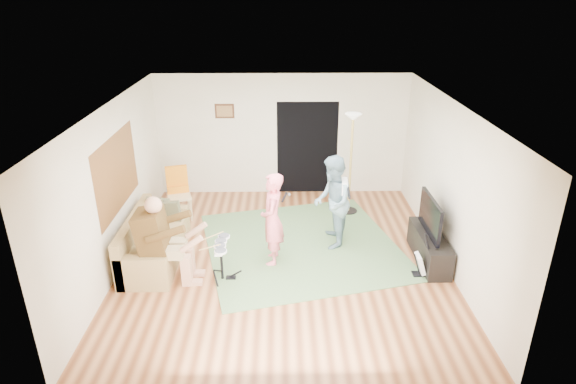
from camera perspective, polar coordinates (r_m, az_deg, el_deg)
The scene contains 19 objects.
floor at distance 8.46m, azimuth -0.50°, elevation -7.94°, with size 6.00×6.00×0.00m, color brown.
walls at distance 7.85m, azimuth -0.53°, elevation 0.53°, with size 5.50×6.00×2.70m, color silver, non-canonical shape.
ceiling at distance 7.44m, azimuth -0.57°, elevation 10.17°, with size 6.00×6.00×0.00m, color white.
window_blinds at distance 8.41m, azimuth -19.61°, elevation 2.17°, with size 2.05×2.05×0.00m, color brown.
doorway at distance 10.78m, azimuth 2.30°, elevation 5.20°, with size 2.10×2.10×0.00m, color black.
picture_frame at distance 10.60m, azimuth -7.53°, elevation 9.49°, with size 0.42×0.03×0.32m, color #3F2314.
area_rug at distance 8.88m, azimuth 1.62°, elevation -6.28°, with size 3.35×3.34×0.02m, color #517648.
sofa at distance 8.66m, azimuth -15.93°, elevation -6.08°, with size 0.83×2.01×0.81m.
drummer at distance 7.86m, azimuth -14.23°, elevation -6.54°, with size 0.95×0.53×1.46m.
drum_kit at distance 7.85m, azimuth -7.87°, elevation -8.35°, with size 0.37×0.67×0.69m.
singer at distance 8.01m, azimuth -1.87°, elevation -3.26°, with size 0.59×0.39×1.62m, color #FA6C80.
microphone at distance 7.84m, azimuth -0.44°, elevation -0.64°, with size 0.06×0.06×0.24m, color black, non-canonical shape.
guitarist at distance 8.57m, azimuth 5.28°, elevation -1.22°, with size 0.82×0.64×1.70m, color #6E92A2.
guitar_held at distance 8.47m, azimuth 6.70°, elevation 0.68°, with size 0.12×0.60×0.26m, color white, non-canonical shape.
guitar_spare at distance 8.20m, azimuth 15.43°, elevation -8.17°, with size 0.28×0.25×0.77m.
torchiere_lamp at distance 9.70m, azimuth 7.54°, elevation 5.39°, with size 0.38×0.38×2.10m.
dining_chair at distance 10.00m, azimuth -12.67°, elevation -0.96°, with size 0.56×0.59×1.06m.
tv_cabinet at distance 8.65m, azimuth 16.40°, elevation -6.32°, with size 0.40×1.40×0.50m, color black.
television at distance 8.37m, azimuth 16.53°, elevation -2.75°, with size 0.06×1.06×0.63m, color black.
Camera 1 is at (-0.04, -7.25, 4.37)m, focal length 30.00 mm.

